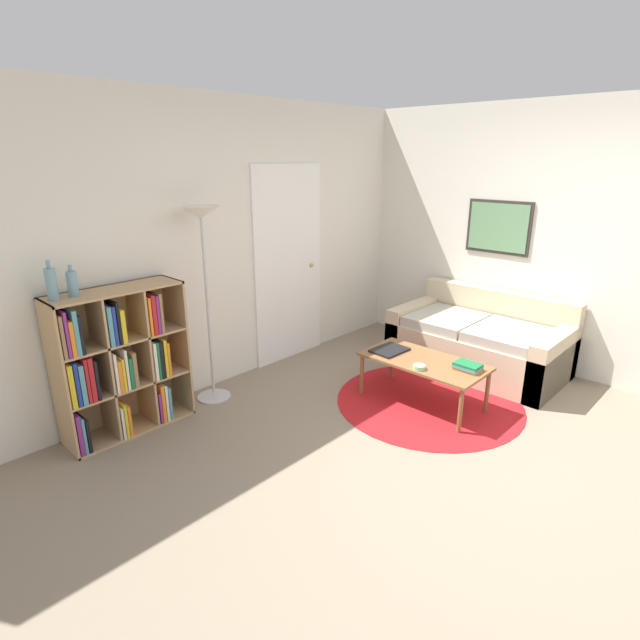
# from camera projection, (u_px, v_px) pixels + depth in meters

# --- Properties ---
(ground_plane) EXTENTS (14.00, 14.00, 0.00)m
(ground_plane) POSITION_uv_depth(u_px,v_px,m) (494.00, 471.00, 3.47)
(ground_plane) COLOR gray
(wall_back) EXTENTS (7.09, 0.11, 2.60)m
(wall_back) POSITION_uv_depth(u_px,v_px,m) (251.00, 243.00, 4.78)
(wall_back) COLOR silver
(wall_back) RESTS_ON ground_plane
(wall_right) EXTENTS (0.08, 5.58, 2.60)m
(wall_right) POSITION_uv_depth(u_px,v_px,m) (479.00, 233.00, 5.33)
(wall_right) COLOR silver
(wall_right) RESTS_ON ground_plane
(rug) EXTENTS (1.63, 1.63, 0.01)m
(rug) POSITION_uv_depth(u_px,v_px,m) (429.00, 401.00, 4.44)
(rug) COLOR #B2191E
(rug) RESTS_ON ground_plane
(bookshelf) EXTENTS (0.98, 0.34, 1.15)m
(bookshelf) POSITION_uv_depth(u_px,v_px,m) (117.00, 363.00, 3.81)
(bookshelf) COLOR tan
(bookshelf) RESTS_ON ground_plane
(floor_lamp) EXTENTS (0.32, 0.32, 1.70)m
(floor_lamp) POSITION_uv_depth(u_px,v_px,m) (203.00, 242.00, 4.08)
(floor_lamp) COLOR #B7B7BC
(floor_lamp) RESTS_ON ground_plane
(couch) EXTENTS (0.93, 1.65, 0.76)m
(couch) POSITION_uv_depth(u_px,v_px,m) (481.00, 342.00, 5.12)
(couch) COLOR #CCB793
(couch) RESTS_ON ground_plane
(coffee_table) EXTENTS (0.54, 1.07, 0.41)m
(coffee_table) POSITION_uv_depth(u_px,v_px,m) (423.00, 364.00, 4.32)
(coffee_table) COLOR brown
(coffee_table) RESTS_ON ground_plane
(laptop) EXTENTS (0.33, 0.26, 0.02)m
(laptop) POSITION_uv_depth(u_px,v_px,m) (389.00, 350.00, 4.49)
(laptop) COLOR black
(laptop) RESTS_ON coffee_table
(bowl) EXTENTS (0.10, 0.10, 0.04)m
(bowl) POSITION_uv_depth(u_px,v_px,m) (419.00, 367.00, 4.11)
(bowl) COLOR #9ED193
(bowl) RESTS_ON coffee_table
(book_stack_on_table) EXTENTS (0.15, 0.21, 0.06)m
(book_stack_on_table) POSITION_uv_depth(u_px,v_px,m) (468.00, 367.00, 4.09)
(book_stack_on_table) COLOR orange
(book_stack_on_table) RESTS_ON coffee_table
(bottle_left) EXTENTS (0.07, 0.07, 0.27)m
(bottle_left) POSITION_uv_depth(u_px,v_px,m) (52.00, 284.00, 3.35)
(bottle_left) COLOR #6B93A3
(bottle_left) RESTS_ON bookshelf
(bottle_middle) EXTENTS (0.07, 0.07, 0.22)m
(bottle_middle) POSITION_uv_depth(u_px,v_px,m) (72.00, 283.00, 3.45)
(bottle_middle) COLOR #6B93A3
(bottle_middle) RESTS_ON bookshelf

